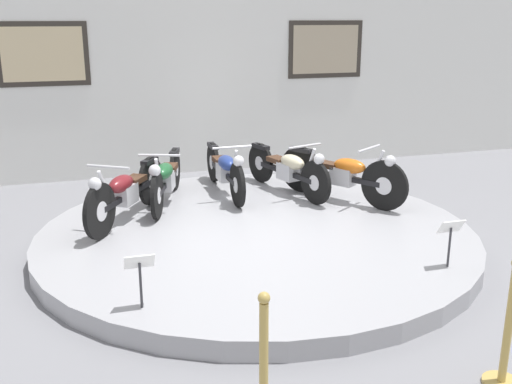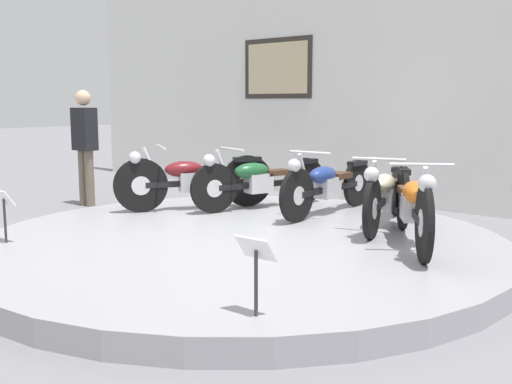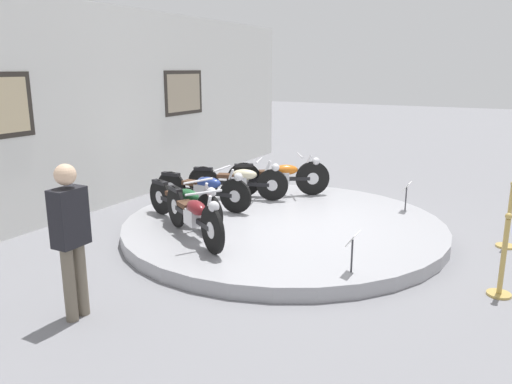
{
  "view_description": "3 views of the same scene",
  "coord_description": "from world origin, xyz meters",
  "px_view_note": "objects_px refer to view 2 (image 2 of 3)",
  "views": [
    {
      "loc": [
        -1.96,
        -6.5,
        2.67
      ],
      "look_at": [
        -0.02,
        -0.05,
        0.68
      ],
      "focal_mm": 42.0,
      "sensor_mm": 36.0,
      "label": 1
    },
    {
      "loc": [
        3.84,
        -4.41,
        1.53
      ],
      "look_at": [
        0.07,
        0.14,
        0.64
      ],
      "focal_mm": 42.0,
      "sensor_mm": 36.0,
      "label": 2
    },
    {
      "loc": [
        -7.14,
        -3.3,
        2.64
      ],
      "look_at": [
        -0.2,
        0.4,
        0.68
      ],
      "focal_mm": 35.0,
      "sensor_mm": 36.0,
      "label": 3
    }
  ],
  "objects_px": {
    "motorcycle_orange": "(413,203)",
    "info_placard_front_centre": "(256,259)",
    "motorcycle_maroon": "(192,178)",
    "motorcycle_green": "(258,179)",
    "motorcycle_blue": "(327,183)",
    "info_placard_front_left": "(4,205)",
    "visitor_standing": "(85,141)",
    "motorcycle_cream": "(385,193)"
  },
  "relations": [
    {
      "from": "motorcycle_cream",
      "to": "info_placard_front_left",
      "type": "bearing_deg",
      "value": -129.21
    },
    {
      "from": "motorcycle_cream",
      "to": "visitor_standing",
      "type": "distance_m",
      "value": 4.62
    },
    {
      "from": "info_placard_front_left",
      "to": "visitor_standing",
      "type": "height_order",
      "value": "visitor_standing"
    },
    {
      "from": "motorcycle_cream",
      "to": "motorcycle_orange",
      "type": "bearing_deg",
      "value": -44.61
    },
    {
      "from": "motorcycle_blue",
      "to": "visitor_standing",
      "type": "relative_size",
      "value": 1.15
    },
    {
      "from": "info_placard_front_centre",
      "to": "motorcycle_orange",
      "type": "bearing_deg",
      "value": 92.01
    },
    {
      "from": "motorcycle_blue",
      "to": "info_placard_front_left",
      "type": "height_order",
      "value": "motorcycle_blue"
    },
    {
      "from": "info_placard_front_left",
      "to": "visitor_standing",
      "type": "bearing_deg",
      "value": 131.9
    },
    {
      "from": "motorcycle_blue",
      "to": "motorcycle_orange",
      "type": "height_order",
      "value": "motorcycle_orange"
    },
    {
      "from": "motorcycle_green",
      "to": "motorcycle_blue",
      "type": "xyz_separation_m",
      "value": [
        0.88,
        0.22,
        -0.0
      ]
    },
    {
      "from": "motorcycle_orange",
      "to": "motorcycle_cream",
      "type": "bearing_deg",
      "value": 135.39
    },
    {
      "from": "info_placard_front_left",
      "to": "visitor_standing",
      "type": "xyz_separation_m",
      "value": [
        -2.14,
        2.38,
        0.4
      ]
    },
    {
      "from": "motorcycle_orange",
      "to": "motorcycle_green",
      "type": "bearing_deg",
      "value": 166.08
    },
    {
      "from": "info_placard_front_left",
      "to": "info_placard_front_centre",
      "type": "bearing_deg",
      "value": 0.0
    },
    {
      "from": "info_placard_front_left",
      "to": "motorcycle_blue",
      "type": "bearing_deg",
      "value": 64.1
    },
    {
      "from": "motorcycle_blue",
      "to": "motorcycle_orange",
      "type": "bearing_deg",
      "value": -28.63
    },
    {
      "from": "motorcycle_maroon",
      "to": "info_placard_front_centre",
      "type": "bearing_deg",
      "value": -38.44
    },
    {
      "from": "motorcycle_orange",
      "to": "info_placard_front_left",
      "type": "relative_size",
      "value": 3.35
    },
    {
      "from": "motorcycle_green",
      "to": "motorcycle_blue",
      "type": "relative_size",
      "value": 0.96
    },
    {
      "from": "info_placard_front_left",
      "to": "info_placard_front_centre",
      "type": "xyz_separation_m",
      "value": [
        3.1,
        0.0,
        0.0
      ]
    },
    {
      "from": "motorcycle_maroon",
      "to": "visitor_standing",
      "type": "relative_size",
      "value": 1.02
    },
    {
      "from": "motorcycle_blue",
      "to": "motorcycle_cream",
      "type": "bearing_deg",
      "value": -14.04
    },
    {
      "from": "motorcycle_orange",
      "to": "info_placard_front_left",
      "type": "xyz_separation_m",
      "value": [
        -3.01,
        -2.39,
        -0.03
      ]
    },
    {
      "from": "motorcycle_blue",
      "to": "visitor_standing",
      "type": "bearing_deg",
      "value": -167.61
    },
    {
      "from": "motorcycle_maroon",
      "to": "motorcycle_green",
      "type": "distance_m",
      "value": 0.83
    },
    {
      "from": "motorcycle_orange",
      "to": "info_placard_front_left",
      "type": "height_order",
      "value": "motorcycle_orange"
    },
    {
      "from": "motorcycle_maroon",
      "to": "info_placard_front_centre",
      "type": "distance_m",
      "value": 3.85
    },
    {
      "from": "motorcycle_orange",
      "to": "info_placard_front_centre",
      "type": "distance_m",
      "value": 2.4
    },
    {
      "from": "motorcycle_maroon",
      "to": "motorcycle_orange",
      "type": "height_order",
      "value": "motorcycle_orange"
    },
    {
      "from": "motorcycle_orange",
      "to": "info_placard_front_left",
      "type": "distance_m",
      "value": 3.85
    },
    {
      "from": "motorcycle_green",
      "to": "info_placard_front_left",
      "type": "xyz_separation_m",
      "value": [
        -0.67,
        -2.97,
        -0.0
      ]
    },
    {
      "from": "motorcycle_orange",
      "to": "info_placard_front_left",
      "type": "bearing_deg",
      "value": -141.55
    },
    {
      "from": "motorcycle_orange",
      "to": "visitor_standing",
      "type": "height_order",
      "value": "visitor_standing"
    },
    {
      "from": "motorcycle_blue",
      "to": "motorcycle_cream",
      "type": "height_order",
      "value": "same"
    },
    {
      "from": "info_placard_front_left",
      "to": "info_placard_front_centre",
      "type": "height_order",
      "value": "same"
    },
    {
      "from": "visitor_standing",
      "to": "motorcycle_cream",
      "type": "bearing_deg",
      "value": 7.38
    },
    {
      "from": "motorcycle_maroon",
      "to": "motorcycle_blue",
      "type": "distance_m",
      "value": 1.67
    },
    {
      "from": "info_placard_front_left",
      "to": "motorcycle_green",
      "type": "bearing_deg",
      "value": 77.3
    },
    {
      "from": "motorcycle_blue",
      "to": "motorcycle_orange",
      "type": "relative_size",
      "value": 1.14
    },
    {
      "from": "motorcycle_blue",
      "to": "info_placard_front_centre",
      "type": "relative_size",
      "value": 3.81
    },
    {
      "from": "info_placard_front_centre",
      "to": "motorcycle_maroon",
      "type": "bearing_deg",
      "value": 141.56
    },
    {
      "from": "motorcycle_orange",
      "to": "info_placard_front_centre",
      "type": "bearing_deg",
      "value": -87.99
    }
  ]
}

